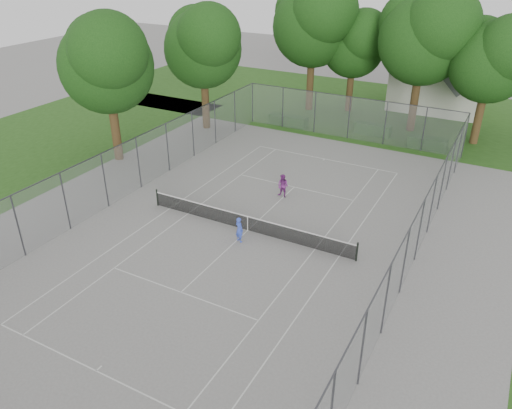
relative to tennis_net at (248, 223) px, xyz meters
The scene contains 17 objects.
ground 0.51m from the tennis_net, ahead, with size 120.00×120.00×0.00m, color slate.
grass_far 26.00m from the tennis_net, 90.00° to the left, with size 60.00×20.00×0.00m, color #224A15.
court_markings 0.50m from the tennis_net, ahead, with size 11.03×23.83×0.01m.
tennis_net is the anchor object (origin of this frame).
perimeter_fence 1.30m from the tennis_net, ahead, with size 18.08×34.08×3.52m.
tree_far_left 24.85m from the tennis_net, 104.43° to the left, with size 8.41×7.67×12.08m.
tree_far_midleft 25.10m from the tennis_net, 95.62° to the left, with size 6.60×6.03×9.49m.
tree_far_midright 23.10m from the tennis_net, 78.78° to the left, with size 8.21×7.49×11.80m.
tree_far_right 23.67m from the tennis_net, 65.40° to the left, with size 7.05×6.44×10.14m.
tree_side_back 19.17m from the tennis_net, 130.68° to the left, with size 7.31×6.68×10.51m.
tree_side_front 15.89m from the tennis_net, 161.54° to the left, with size 7.50×6.85×10.78m.
hedge_left 18.62m from the tennis_net, 108.00° to the left, with size 3.43×1.03×0.86m, color #1B4014.
hedge_mid 18.88m from the tennis_net, 85.18° to the left, with size 3.03×0.87×0.95m, color #1B4014.
hedge_right 18.89m from the tennis_net, 70.45° to the left, with size 2.96×1.08×0.89m, color #1B4014.
house 29.81m from the tennis_net, 80.59° to the left, with size 8.41×6.52×10.47m.
girl_player 1.23m from the tennis_net, 82.46° to the right, with size 0.54×0.35×1.47m, color blue.
woman_player 4.77m from the tennis_net, 91.00° to the left, with size 0.74×0.58×1.53m, color #7C2A7E.
Camera 1 is at (11.96, -21.16, 14.58)m, focal length 35.00 mm.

